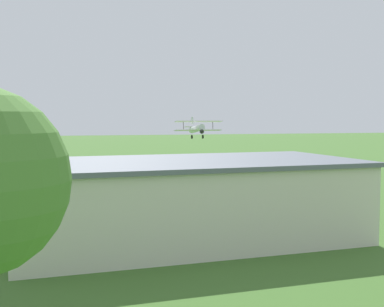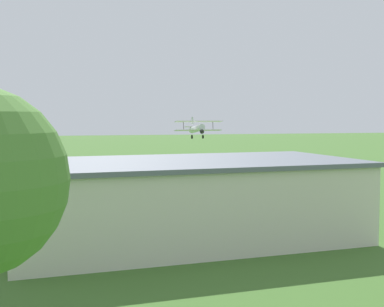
{
  "view_description": "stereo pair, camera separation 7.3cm",
  "coord_description": "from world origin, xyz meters",
  "px_view_note": "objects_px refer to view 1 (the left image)",
  "views": [
    {
      "loc": [
        14.85,
        80.84,
        9.82
      ],
      "look_at": [
        -3.66,
        13.76,
        4.93
      ],
      "focal_mm": 48.84,
      "sensor_mm": 36.0,
      "label": 1
    },
    {
      "loc": [
        14.78,
        80.86,
        9.82
      ],
      "look_at": [
        -3.66,
        13.76,
        4.93
      ],
      "focal_mm": 48.84,
      "sensor_mm": 36.0,
      "label": 2
    }
  ],
  "objects_px": {
    "person_beside_truck": "(271,198)",
    "hangar": "(186,200)",
    "person_near_hangar_door": "(34,210)",
    "biplane": "(197,128)",
    "person_walking_on_apron": "(71,207)",
    "person_crossing_taxiway": "(81,205)",
    "person_watching_takeoff": "(38,211)"
  },
  "relations": [
    {
      "from": "hangar",
      "to": "person_near_hangar_door",
      "type": "distance_m",
      "value": 17.53
    },
    {
      "from": "biplane",
      "to": "person_crossing_taxiway",
      "type": "relative_size",
      "value": 4.49
    },
    {
      "from": "person_beside_truck",
      "to": "person_watching_takeoff",
      "type": "bearing_deg",
      "value": 3.86
    },
    {
      "from": "person_beside_truck",
      "to": "person_crossing_taxiway",
      "type": "height_order",
      "value": "person_beside_truck"
    },
    {
      "from": "biplane",
      "to": "person_beside_truck",
      "type": "relative_size",
      "value": 4.49
    },
    {
      "from": "person_near_hangar_door",
      "to": "person_beside_truck",
      "type": "height_order",
      "value": "person_beside_truck"
    },
    {
      "from": "hangar",
      "to": "person_watching_takeoff",
      "type": "height_order",
      "value": "hangar"
    },
    {
      "from": "person_near_hangar_door",
      "to": "person_watching_takeoff",
      "type": "relative_size",
      "value": 0.98
    },
    {
      "from": "hangar",
      "to": "person_crossing_taxiway",
      "type": "height_order",
      "value": "hangar"
    },
    {
      "from": "person_near_hangar_door",
      "to": "person_watching_takeoff",
      "type": "xyz_separation_m",
      "value": [
        -0.37,
        1.18,
        0.02
      ]
    },
    {
      "from": "person_near_hangar_door",
      "to": "person_walking_on_apron",
      "type": "distance_m",
      "value": 3.59
    },
    {
      "from": "hangar",
      "to": "person_beside_truck",
      "type": "height_order",
      "value": "hangar"
    },
    {
      "from": "hangar",
      "to": "person_walking_on_apron",
      "type": "bearing_deg",
      "value": -57.06
    },
    {
      "from": "biplane",
      "to": "person_watching_takeoff",
      "type": "height_order",
      "value": "biplane"
    },
    {
      "from": "biplane",
      "to": "person_beside_truck",
      "type": "xyz_separation_m",
      "value": [
        0.15,
        30.45,
        -7.1
      ]
    },
    {
      "from": "biplane",
      "to": "person_walking_on_apron",
      "type": "height_order",
      "value": "biplane"
    },
    {
      "from": "person_crossing_taxiway",
      "to": "person_watching_takeoff",
      "type": "bearing_deg",
      "value": 29.35
    },
    {
      "from": "person_crossing_taxiway",
      "to": "person_walking_on_apron",
      "type": "bearing_deg",
      "value": 40.76
    },
    {
      "from": "person_near_hangar_door",
      "to": "person_watching_takeoff",
      "type": "bearing_deg",
      "value": 107.52
    },
    {
      "from": "biplane",
      "to": "hangar",
      "type": "bearing_deg",
      "value": 72.88
    },
    {
      "from": "hangar",
      "to": "person_near_hangar_door",
      "type": "relative_size",
      "value": 17.15
    },
    {
      "from": "hangar",
      "to": "person_walking_on_apron",
      "type": "relative_size",
      "value": 16.57
    },
    {
      "from": "person_beside_truck",
      "to": "person_watching_takeoff",
      "type": "height_order",
      "value": "person_beside_truck"
    },
    {
      "from": "person_walking_on_apron",
      "to": "person_watching_takeoff",
      "type": "relative_size",
      "value": 1.01
    },
    {
      "from": "biplane",
      "to": "person_near_hangar_door",
      "type": "distance_m",
      "value": 40.64
    },
    {
      "from": "person_beside_truck",
      "to": "hangar",
      "type": "bearing_deg",
      "value": 44.65
    },
    {
      "from": "person_walking_on_apron",
      "to": "person_crossing_taxiway",
      "type": "height_order",
      "value": "person_crossing_taxiway"
    },
    {
      "from": "person_walking_on_apron",
      "to": "person_crossing_taxiway",
      "type": "bearing_deg",
      "value": -139.24
    },
    {
      "from": "person_walking_on_apron",
      "to": "person_beside_truck",
      "type": "distance_m",
      "value": 21.63
    },
    {
      "from": "person_near_hangar_door",
      "to": "person_watching_takeoff",
      "type": "distance_m",
      "value": 1.24
    },
    {
      "from": "person_beside_truck",
      "to": "person_watching_takeoff",
      "type": "xyz_separation_m",
      "value": [
        24.83,
        1.68,
        -0.05
      ]
    },
    {
      "from": "person_beside_truck",
      "to": "person_watching_takeoff",
      "type": "distance_m",
      "value": 24.89
    }
  ]
}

